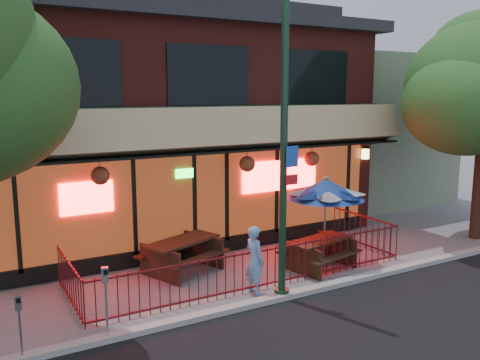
% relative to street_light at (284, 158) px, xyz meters
% --- Properties ---
extents(ground, '(80.00, 80.00, 0.00)m').
position_rel_street_light_xyz_m(ground, '(-0.00, 0.40, -3.15)').
color(ground, gray).
rests_on(ground, ground).
extents(curb, '(80.00, 0.25, 0.12)m').
position_rel_street_light_xyz_m(curb, '(-0.00, -0.10, -3.09)').
color(curb, '#999993').
rests_on(curb, ground).
extents(restaurant_building, '(12.96, 9.49, 8.05)m').
position_rel_street_light_xyz_m(restaurant_building, '(-0.00, 7.51, 0.98)').
color(restaurant_building, maroon).
rests_on(restaurant_building, ground).
extents(neighbor_building, '(6.00, 7.00, 6.00)m').
position_rel_street_light_xyz_m(neighbor_building, '(9.00, 8.10, -0.15)').
color(neighbor_building, gray).
rests_on(neighbor_building, ground).
extents(patio_fence, '(8.44, 2.62, 1.00)m').
position_rel_street_light_xyz_m(patio_fence, '(-0.00, 0.91, -2.52)').
color(patio_fence, '#511117').
rests_on(patio_fence, ground).
extents(street_light, '(0.43, 0.32, 7.00)m').
position_rel_street_light_xyz_m(street_light, '(0.00, 0.00, 0.00)').
color(street_light, '#173422').
rests_on(street_light, ground).
extents(picnic_table_left, '(2.39, 2.12, 0.84)m').
position_rel_street_light_xyz_m(picnic_table_left, '(-1.27, 2.64, -2.59)').
color(picnic_table_left, '#351E13').
rests_on(picnic_table_left, ground).
extents(picnic_table_right, '(2.07, 1.73, 0.78)m').
position_rel_street_light_xyz_m(picnic_table_right, '(1.96, 1.13, -2.64)').
color(picnic_table_right, '#331F12').
rests_on(picnic_table_right, ground).
extents(patio_umbrella, '(2.06, 2.06, 2.36)m').
position_rel_street_light_xyz_m(patio_umbrella, '(2.40, 1.50, -1.14)').
color(patio_umbrella, gray).
rests_on(patio_umbrella, ground).
extents(pedestrian, '(0.44, 0.62, 1.59)m').
position_rel_street_light_xyz_m(pedestrian, '(-0.41, 0.50, -2.35)').
color(pedestrian, '#6696CC').
rests_on(pedestrian, ground).
extents(parking_meter_near, '(0.14, 0.13, 1.40)m').
position_rel_street_light_xyz_m(parking_meter_near, '(-3.92, 0.00, -2.20)').
color(parking_meter_near, '#9A9CA2').
rests_on(parking_meter_near, ground).
extents(parking_meter_far, '(0.12, 0.11, 1.18)m').
position_rel_street_light_xyz_m(parking_meter_far, '(-5.42, -0.08, -2.35)').
color(parking_meter_far, gray).
rests_on(parking_meter_far, ground).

